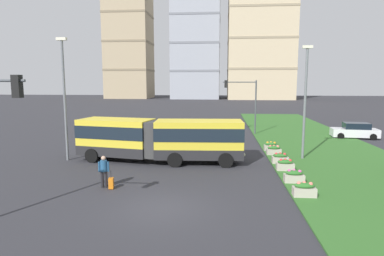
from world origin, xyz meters
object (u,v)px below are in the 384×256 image
object	(u,v)px
rolling_suitcase	(111,183)
traffic_light_far_right	(245,97)
pedestrian_crossing	(104,169)
flower_planter_0	(304,189)
apartment_tower_west	(129,44)
streetlight_left	(64,94)
flower_planter_3	(280,158)
flower_planter_1	(294,176)
apartment_tower_centre	(261,27)
flower_planter_5	(271,146)
apartment_tower_westcentre	(196,33)
flower_planter_2	(285,165)
streetlight_median	(305,98)
car_white_van	(355,131)
flower_planter_4	(274,150)
articulated_bus	(160,139)

from	to	relation	value
rolling_suitcase	traffic_light_far_right	xyz separation A→B (m)	(8.35, 19.50, 3.71)
pedestrian_crossing	flower_planter_0	world-z (taller)	pedestrian_crossing
flower_planter_0	apartment_tower_west	size ratio (longest dim) A/B	0.03
flower_planter_0	apartment_tower_west	world-z (taller)	apartment_tower_west
pedestrian_crossing	streetlight_left	size ratio (longest dim) A/B	0.20
rolling_suitcase	traffic_light_far_right	distance (m)	21.53
rolling_suitcase	flower_planter_3	size ratio (longest dim) A/B	0.88
flower_planter_1	traffic_light_far_right	xyz separation A→B (m)	(-1.58, 17.70, 3.60)
flower_planter_1	flower_planter_3	world-z (taller)	same
flower_planter_1	flower_planter_3	distance (m)	4.43
pedestrian_crossing	apartment_tower_centre	bearing A→B (deg)	79.00
flower_planter_5	apartment_tower_westcentre	bearing A→B (deg)	98.16
flower_planter_2	traffic_light_far_right	xyz separation A→B (m)	(-1.58, 15.12, 3.60)
apartment_tower_westcentre	streetlight_median	bearing A→B (deg)	-80.93
streetlight_median	apartment_tower_west	distance (m)	101.61
flower_planter_2	apartment_tower_west	bearing A→B (deg)	110.88
car_white_van	apartment_tower_west	distance (m)	96.62
flower_planter_5	apartment_tower_west	xyz separation A→B (m)	(-36.75, 90.17, 18.63)
pedestrian_crossing	streetlight_median	world-z (taller)	streetlight_median
flower_planter_4	apartment_tower_centre	world-z (taller)	apartment_tower_centre
flower_planter_2	articulated_bus	bearing A→B (deg)	167.30
flower_planter_3	flower_planter_4	distance (m)	2.75
rolling_suitcase	traffic_light_far_right	bearing A→B (deg)	66.83
streetlight_left	apartment_tower_west	bearing A→B (deg)	102.81
car_white_van	flower_planter_4	xyz separation A→B (m)	(-9.44, -8.85, -0.33)
articulated_bus	apartment_tower_west	distance (m)	100.09
pedestrian_crossing	flower_planter_0	xyz separation A→B (m)	(10.37, -0.70, -0.58)
car_white_van	flower_planter_2	xyz separation A→B (m)	(-9.44, -13.45, -0.33)
streetlight_median	apartment_tower_centre	xyz separation A→B (m)	(6.91, 91.03, 19.41)
car_white_van	traffic_light_far_right	distance (m)	11.61
traffic_light_far_right	streetlight_median	size ratio (longest dim) A/B	0.71
apartment_tower_centre	rolling_suitcase	bearing A→B (deg)	-100.72
articulated_bus	apartment_tower_west	bearing A→B (deg)	106.68
pedestrian_crossing	flower_planter_5	bearing A→B (deg)	44.91
apartment_tower_westcentre	flower_planter_2	bearing A→B (deg)	-82.36
flower_planter_0	flower_planter_4	bearing A→B (deg)	90.00
articulated_bus	streetlight_left	xyz separation A→B (m)	(-6.79, -0.17, 3.15)
articulated_bus	flower_planter_3	xyz separation A→B (m)	(8.46, -0.06, -1.23)
pedestrian_crossing	flower_planter_1	world-z (taller)	pedestrian_crossing
pedestrian_crossing	traffic_light_far_right	xyz separation A→B (m)	(8.80, 19.30, 3.03)
flower_planter_4	flower_planter_5	bearing A→B (deg)	90.00
car_white_van	rolling_suitcase	size ratio (longest dim) A/B	4.70
rolling_suitcase	flower_planter_4	size ratio (longest dim) A/B	0.88
car_white_van	streetlight_median	bearing A→B (deg)	-127.08
traffic_light_far_right	streetlight_left	world-z (taller)	streetlight_left
apartment_tower_westcentre	apartment_tower_west	bearing A→B (deg)	179.99
traffic_light_far_right	apartment_tower_west	bearing A→B (deg)	113.42
car_white_van	apartment_tower_west	size ratio (longest dim) A/B	0.12
rolling_suitcase	apartment_tower_centre	bearing A→B (deg)	79.28
flower_planter_3	traffic_light_far_right	bearing A→B (deg)	96.77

